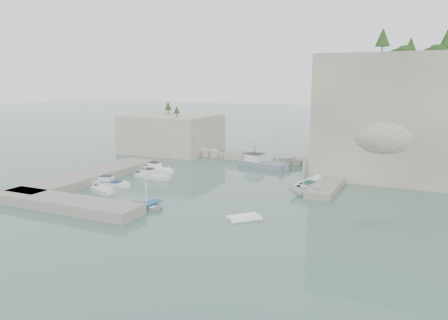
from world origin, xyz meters
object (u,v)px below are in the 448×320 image
at_px(motorboat_d, 111,186).
at_px(motorboat_e, 103,192).
at_px(motorboat_b, 153,178).
at_px(tender_east_b, 307,187).
at_px(rowboat, 147,208).
at_px(work_boat, 263,167).
at_px(motorboat_a, 158,171).
at_px(tender_east_d, 323,177).
at_px(inflatable_dinghy, 244,220).
at_px(tender_east_c, 311,184).
at_px(tender_east_a, 304,196).

distance_m(motorboat_d, motorboat_e, 3.37).
distance_m(motorboat_b, tender_east_b, 21.31).
height_order(motorboat_b, rowboat, motorboat_b).
bearing_deg(work_boat, tender_east_b, -31.54).
bearing_deg(motorboat_e, motorboat_d, 136.67).
height_order(motorboat_b, work_boat, work_boat).
bearing_deg(motorboat_d, motorboat_e, -73.98).
xyz_separation_m(motorboat_b, rowboat, (7.80, -12.57, 0.00)).
distance_m(motorboat_a, rowboat, 19.39).
distance_m(tender_east_b, tender_east_d, 6.78).
distance_m(motorboat_b, tender_east_d, 24.06).
xyz_separation_m(motorboat_d, tender_east_b, (23.15, 10.21, 0.00)).
bearing_deg(motorboat_a, inflatable_dinghy, -26.88).
bearing_deg(motorboat_b, motorboat_d, -106.67).
height_order(motorboat_d, motorboat_e, motorboat_d).
distance_m(tender_east_b, work_boat, 13.69).
distance_m(rowboat, inflatable_dinghy, 10.98).
relative_size(tender_east_b, tender_east_c, 0.76).
relative_size(inflatable_dinghy, tender_east_b, 0.84).
relative_size(motorboat_d, work_boat, 0.58).
height_order(motorboat_d, rowboat, motorboat_d).
bearing_deg(tender_east_b, motorboat_a, 105.09).
xyz_separation_m(motorboat_a, inflatable_dinghy, (20.66, -15.95, 0.00)).
height_order(rowboat, inflatable_dinghy, rowboat).
height_order(motorboat_a, rowboat, motorboat_a).
bearing_deg(work_boat, motorboat_b, -115.16).
height_order(inflatable_dinghy, tender_east_c, tender_east_c).
bearing_deg(tender_east_b, tender_east_c, 12.05).
xyz_separation_m(rowboat, tender_east_a, (13.96, 12.27, 0.00)).
relative_size(tender_east_b, tender_east_d, 0.87).
height_order(motorboat_d, work_boat, work_boat).
bearing_deg(tender_east_c, motorboat_e, 136.71).
distance_m(motorboat_a, inflatable_dinghy, 26.10).
bearing_deg(motorboat_d, tender_east_d, 29.42).
distance_m(motorboat_b, tender_east_a, 21.76).
height_order(tender_east_a, tender_east_b, tender_east_a).
bearing_deg(tender_east_c, tender_east_b, -171.09).
distance_m(motorboat_a, tender_east_d, 24.32).
height_order(tender_east_a, tender_east_d, tender_east_a).
bearing_deg(motorboat_d, tender_east_c, 20.99).
xyz_separation_m(tender_east_b, tender_east_c, (0.10, 1.71, 0.00)).
bearing_deg(tender_east_b, motorboat_e, 136.83).
height_order(inflatable_dinghy, tender_east_b, tender_east_b).
bearing_deg(work_boat, tender_east_d, -2.57).
bearing_deg(rowboat, tender_east_d, -26.73).
relative_size(motorboat_d, motorboat_a, 0.96).
bearing_deg(motorboat_b, tender_east_a, 2.47).
xyz_separation_m(motorboat_d, motorboat_e, (1.27, -3.12, 0.00)).
bearing_deg(tender_east_c, motorboat_b, 117.66).
bearing_deg(tender_east_a, tender_east_c, -14.74).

